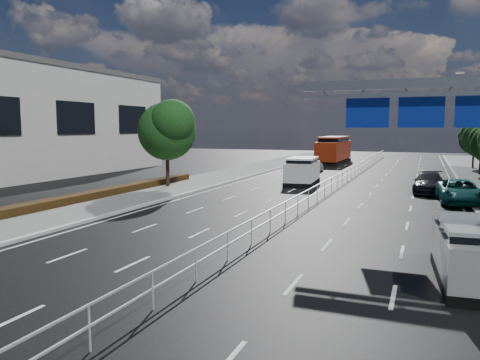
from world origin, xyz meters
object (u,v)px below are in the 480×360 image
(white_minivan, at_px, (302,171))
(parked_car_dark, at_px, (429,183))
(parked_car_teal, at_px, (460,192))
(overhead_gantry, at_px, (439,105))
(near_car_dark, at_px, (332,152))
(red_bus, at_px, (334,149))
(near_car_silver, at_px, (312,165))
(silver_minivan, at_px, (473,254))

(white_minivan, distance_m, parked_car_dark, 9.65)
(white_minivan, bearing_deg, parked_car_teal, -31.42)
(overhead_gantry, height_order, parked_car_dark, overhead_gantry)
(overhead_gantry, xyz_separation_m, white_minivan, (-9.70, 13.89, -4.52))
(overhead_gantry, relative_size, parked_car_dark, 2.06)
(near_car_dark, bearing_deg, white_minivan, 103.83)
(red_bus, relative_size, parked_car_dark, 2.33)
(white_minivan, relative_size, near_car_dark, 1.02)
(near_car_silver, relative_size, near_car_dark, 0.85)
(near_car_dark, height_order, parked_car_teal, near_car_dark)
(near_car_dark, xyz_separation_m, parked_car_teal, (15.60, -42.36, -0.12))
(overhead_gantry, relative_size, near_car_silver, 2.33)
(near_car_silver, bearing_deg, silver_minivan, 109.11)
(near_car_dark, xyz_separation_m, parked_car_dark, (13.88, -38.06, -0.13))
(near_car_silver, bearing_deg, white_minivan, 97.17)
(parked_car_dark, bearing_deg, overhead_gantry, -87.61)
(white_minivan, distance_m, near_car_silver, 10.90)
(near_car_silver, xyz_separation_m, near_car_dark, (-2.71, 25.84, 0.10))
(white_minivan, xyz_separation_m, red_bus, (-1.88, 24.18, 0.72))
(red_bus, relative_size, near_car_dark, 2.25)
(red_bus, xyz_separation_m, silver_minivan, (12.53, -46.12, -0.89))
(parked_car_dark, bearing_deg, white_minivan, 172.98)
(near_car_silver, distance_m, parked_car_teal, 20.96)
(near_car_dark, distance_m, silver_minivan, 60.43)
(red_bus, xyz_separation_m, parked_car_dark, (11.42, -25.64, -1.09))
(near_car_silver, distance_m, silver_minivan, 34.93)
(white_minivan, bearing_deg, overhead_gantry, -59.42)
(parked_car_dark, bearing_deg, red_bus, 115.66)
(near_car_silver, relative_size, parked_car_teal, 0.84)
(near_car_silver, height_order, silver_minivan, silver_minivan)
(parked_car_teal, bearing_deg, parked_car_dark, 107.48)
(overhead_gantry, xyz_separation_m, near_car_dark, (-14.04, 50.49, -4.76))
(overhead_gantry, distance_m, white_minivan, 17.53)
(white_minivan, bearing_deg, near_car_dark, 92.42)
(near_car_silver, height_order, parked_car_dark, near_car_silver)
(white_minivan, relative_size, red_bus, 0.45)
(near_car_dark, height_order, parked_car_dark, near_car_dark)
(white_minivan, distance_m, parked_car_teal, 12.65)
(overhead_gantry, relative_size, parked_car_teal, 1.96)
(white_minivan, distance_m, near_car_dark, 36.87)
(red_bus, distance_m, silver_minivan, 47.80)
(red_bus, relative_size, near_car_silver, 2.65)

